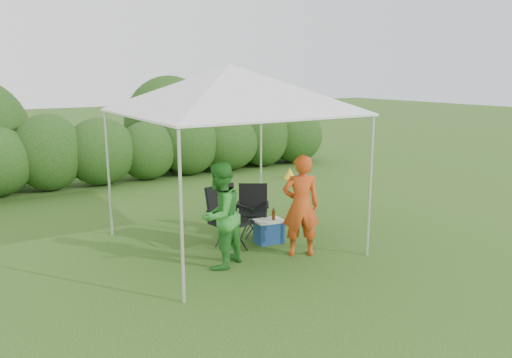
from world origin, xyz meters
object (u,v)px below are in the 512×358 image
canopy (231,89)px  cooler (269,231)px  chair_right (253,206)px  man (301,206)px  chair_left (227,213)px  woman (220,215)px

canopy → cooler: canopy is taller
canopy → chair_right: 2.08m
man → cooler: man is taller
canopy → chair_left: 1.91m
cooler → woman: bearing=-148.8°
chair_right → chair_left: (-0.69, -0.36, 0.07)m
canopy → man: size_ratio=2.01×
canopy → woman: (-0.59, -0.72, -1.71)m
chair_right → man: (0.09, -1.23, 0.29)m
canopy → chair_right: canopy is taller
chair_right → chair_left: size_ratio=0.87×
man → woman: size_ratio=1.02×
chair_left → cooler: chair_left is taller
canopy → woman: canopy is taller
canopy → cooler: bearing=-21.7°
chair_left → woman: 0.81m
chair_right → man: 1.26m
chair_right → cooler: chair_right is taller
chair_right → woman: size_ratio=0.57×
man → cooler: 0.93m
canopy → chair_left: canopy is taller
canopy → man: (0.65, -0.95, -1.69)m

